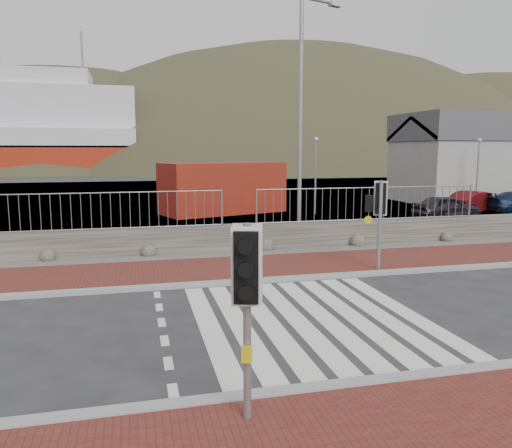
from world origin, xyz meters
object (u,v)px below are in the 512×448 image
object	(u,v)px
traffic_signal_far	(379,206)
car_b	(475,202)
traffic_signal_near	(247,282)
streetlight	(304,107)
shipping_container	(223,188)
car_a	(446,207)

from	to	relation	value
traffic_signal_far	car_b	xyz separation A→B (m)	(11.51, 10.91, -1.28)
traffic_signal_near	streetlight	xyz separation A→B (m)	(4.74, 11.70, 3.11)
traffic_signal_near	traffic_signal_far	distance (m)	8.74
shipping_container	traffic_signal_near	bearing A→B (deg)	-117.62
traffic_signal_near	car_b	distance (m)	24.56
streetlight	shipping_container	distance (m)	10.29
car_a	car_b	xyz separation A→B (m)	(2.95, 1.66, 0.02)
car_a	traffic_signal_near	bearing A→B (deg)	135.07
traffic_signal_near	car_a	world-z (taller)	traffic_signal_near
car_a	car_b	world-z (taller)	car_b
streetlight	shipping_container	size ratio (longest dim) A/B	1.33
traffic_signal_near	car_a	xyz separation A→B (m)	(13.92, 16.15, -1.26)
traffic_signal_far	car_a	size ratio (longest dim) A/B	0.74
traffic_signal_far	car_b	distance (m)	15.91
traffic_signal_far	shipping_container	distance (m)	14.48
traffic_signal_near	shipping_container	xyz separation A→B (m)	(3.43, 21.25, -0.48)
streetlight	car_b	bearing A→B (deg)	7.22
shipping_container	car_a	bearing A→B (deg)	-44.38
traffic_signal_far	shipping_container	world-z (taller)	shipping_container
traffic_signal_near	car_b	size ratio (longest dim) A/B	0.69
streetlight	traffic_signal_near	bearing A→B (deg)	-131.62
shipping_container	car_a	size ratio (longest dim) A/B	1.89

